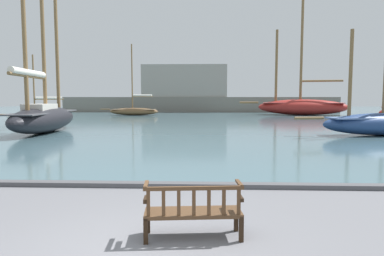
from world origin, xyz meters
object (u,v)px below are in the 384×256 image
object	(u,v)px
park_bench	(193,210)
sailboat_far_starboard	(37,115)
sailboat_nearest_starboard	(44,115)
sailboat_centre_channel	(302,105)
sailboat_mid_starboard	(134,110)

from	to	relation	value
park_bench	sailboat_far_starboard	distance (m)	31.66
park_bench	sailboat_nearest_starboard	world-z (taller)	sailboat_nearest_starboard
sailboat_centre_channel	sailboat_mid_starboard	bearing A→B (deg)	-176.69
park_bench	sailboat_nearest_starboard	xyz separation A→B (m)	(-10.25, 16.21, 0.73)
sailboat_nearest_starboard	sailboat_far_starboard	bearing A→B (deg)	118.58
sailboat_centre_channel	sailboat_far_starboard	xyz separation A→B (m)	(-28.81, -11.91, -0.68)
sailboat_nearest_starboard	sailboat_far_starboard	size ratio (longest dim) A/B	1.82
sailboat_centre_channel	park_bench	bearing A→B (deg)	-107.85
sailboat_nearest_starboard	sailboat_far_starboard	xyz separation A→B (m)	(-5.98, 10.97, -0.54)
park_bench	sailboat_mid_starboard	size ratio (longest dim) A/B	0.18
park_bench	sailboat_far_starboard	bearing A→B (deg)	120.83
park_bench	sailboat_centre_channel	bearing A→B (deg)	72.15
sailboat_centre_channel	sailboat_far_starboard	bearing A→B (deg)	-157.54
park_bench	sailboat_centre_channel	distance (m)	41.07
sailboat_nearest_starboard	sailboat_far_starboard	distance (m)	12.50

